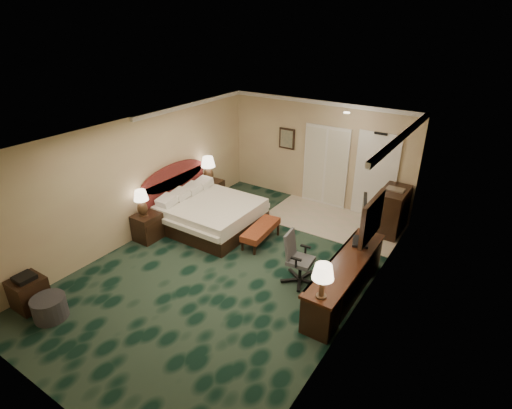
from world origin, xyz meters
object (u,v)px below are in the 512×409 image
Objects in this scene: nightstand_far at (211,193)px; bed at (212,215)px; tv at (363,224)px; minibar at (392,211)px; desk_chair at (301,259)px; lamp_far at (208,170)px; nightstand_near at (148,227)px; lamp_near at (142,203)px; side_table at (29,293)px; desk at (345,279)px; ottoman at (50,308)px; bed_bench at (261,234)px.

bed is at bearing -50.21° from nightstand_far.
tv is at bearing -12.49° from nightstand_far.
desk_chair is at bearing -106.18° from minibar.
nightstand_near is at bearing -89.99° from lamp_far.
tv is at bearing -11.96° from lamp_far.
lamp_near reaches higher than nightstand_far.
desk reaches higher than side_table.
nightstand_far is at bearing 148.73° from tv.
desk_chair reaches higher than desk.
desk_chair is (3.00, 3.16, 0.31)m from ottoman.
minibar is at bearing 57.57° from ottoman.
tv is (4.41, -0.93, 0.16)m from lamp_far.
minibar reaches higher than desk.
lamp_near is at bearing -173.04° from desk.
lamp_far reaches higher than desk_chair.
nightstand_far is 0.63× the size of desk_chair.
desk_chair is at bearing -15.18° from bed.
ottoman is (0.61, -2.66, -0.71)m from lamp_near.
ottoman is 0.21× the size of desk.
bed_bench is 2.38m from desk.
side_table is at bearing -143.94° from desk.
bed_bench is 1.13× the size of minibar.
bed is 3.71× the size of ottoman.
lamp_far is at bearing -165.20° from minibar.
ottoman is 0.54× the size of desk_chair.
bed_bench is (2.18, -0.95, -0.12)m from nightstand_far.
lamp_near is 0.87× the size of lamp_far.
side_table is (0.02, -4.89, -0.70)m from lamp_far.
tv is 2.19m from minibar.
nightstand_near is 2.27m from lamp_far.
minibar is (4.41, 1.17, -0.46)m from lamp_far.
nightstand_near is at bearing -178.83° from desk_chair.
side_table is at bearing -123.80° from bed_bench.
lamp_near is 1.09× the size of ottoman.
tv is 1.00× the size of minibar.
desk_chair is at bearing -177.44° from desk.
ottoman is at bearing -140.37° from desk.
minibar reaches higher than nightstand_far.
minibar is at bearing 37.08° from nightstand_near.
lamp_near is 4.63m from tv.
desk_chair reaches higher than nightstand_near.
desk_chair is (-0.86, -0.04, 0.14)m from desk.
nightstand_near is at bearing -90.32° from nightstand_far.
lamp_far reaches higher than desk.
nightstand_far is 4.55m from minibar.
nightstand_far is 0.93× the size of lamp_far.
side_table is (-0.83, -3.92, -0.05)m from bed.
desk_chair is at bearing -155.69° from tv.
bed_bench is 2.15× the size of side_table.
tv is at bearing 0.54° from bed.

